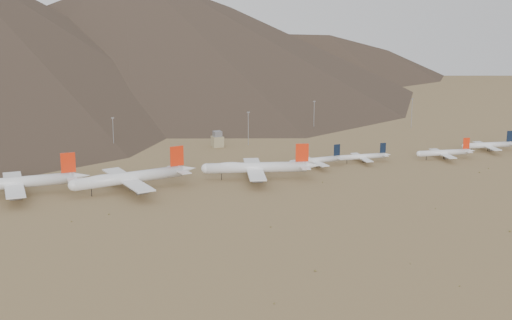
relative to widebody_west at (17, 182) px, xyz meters
name	(u,v)px	position (x,y,z in m)	size (l,w,h in m)	color
ground	(237,191)	(120.36, -37.55, -7.92)	(3000.00, 3000.00, 0.00)	#A08553
widebody_west	(17,182)	(0.00, 0.00, 0.00)	(77.37, 59.29, 22.97)	white
widebody_centre	(130,177)	(62.46, -14.29, 0.21)	(79.09, 61.51, 23.59)	white
widebody_east	(257,167)	(141.33, -17.80, -0.26)	(72.35, 57.44, 22.20)	white
narrowbody_a	(317,160)	(190.46, -3.50, -3.32)	(43.00, 30.78, 14.18)	white
narrowbody_b	(364,156)	(226.34, -3.98, -3.72)	(39.11, 28.35, 12.94)	white
narrowbody_c	(445,153)	(284.03, -16.87, -3.19)	(43.82, 32.02, 14.58)	white
narrowbody_d	(489,145)	(329.58, -8.44, -3.13)	(44.31, 32.42, 14.77)	white
control_tower	(217,140)	(150.36, 82.45, -2.60)	(8.00, 8.00, 12.00)	#978B66
mast_west	(113,133)	(74.21, 93.29, 6.28)	(2.00, 0.60, 25.70)	gray
mast_centre	(248,127)	(174.31, 79.47, 6.28)	(2.00, 0.60, 25.70)	gray
mast_east	(314,115)	(245.58, 109.88, 6.28)	(2.00, 0.60, 25.70)	gray
mast_far_east	(412,112)	(330.18, 91.82, 6.28)	(2.00, 0.60, 25.70)	gray
desert_scrub	(294,246)	(110.95, -136.24, -7.58)	(392.38, 170.46, 0.94)	olive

